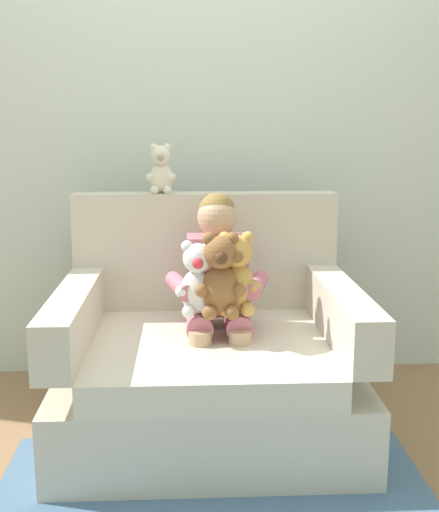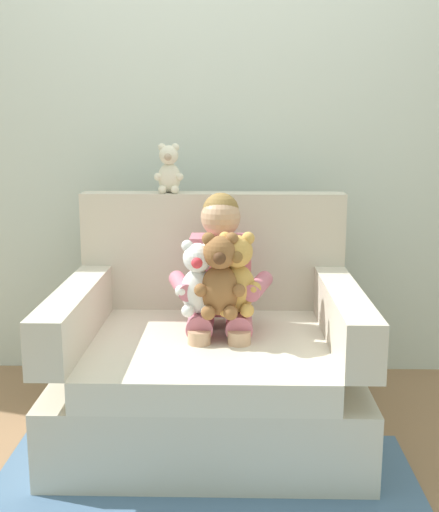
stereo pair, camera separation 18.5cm
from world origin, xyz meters
The scene contains 8 objects.
ground_plane centered at (0.00, 0.00, 0.00)m, with size 8.00×8.00×0.00m, color #936D4C.
back_wall centered at (0.00, 0.80, 1.30)m, with size 6.00×0.10×2.60m, color silver.
armchair centered at (0.00, 0.05, 0.30)m, with size 1.23×1.03×0.98m.
seated_child centered at (0.04, 0.09, 0.65)m, with size 0.45×0.39×0.82m.
plush_white centered at (-0.04, -0.05, 0.69)m, with size 0.18×0.15×0.31m.
plush_brown centered at (0.04, -0.07, 0.70)m, with size 0.20×0.17×0.34m.
plush_honey centered at (0.11, -0.04, 0.70)m, with size 0.20×0.16×0.34m.
plush_cream_on_backrest centered at (-0.20, 0.44, 1.09)m, with size 0.14×0.11×0.23m.
Camera 1 is at (-0.08, -2.57, 1.30)m, focal length 45.37 mm.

